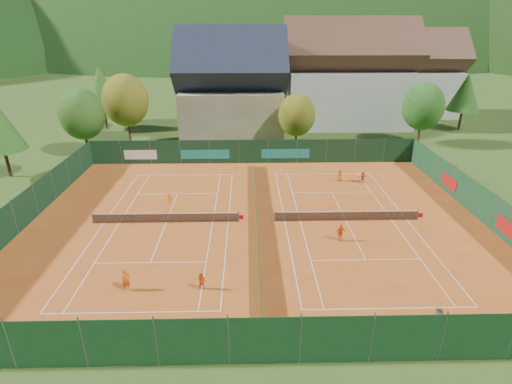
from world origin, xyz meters
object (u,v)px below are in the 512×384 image
(chalet, at_px, (232,91))
(player_left_far, at_px, (170,199))
(player_right_near, at_px, (340,232))
(player_right_far_a, at_px, (340,175))
(hotel_block_a, at_px, (348,81))
(hotel_block_b, at_px, (412,79))
(player_right_far_b, at_px, (363,177))
(player_left_near, at_px, (126,280))
(player_left_mid, at_px, (201,282))
(ball_hopper, at_px, (439,313))

(chalet, relative_size, player_left_far, 13.68)
(player_right_near, xyz_separation_m, player_right_far_a, (2.81, 13.11, -0.06))
(hotel_block_a, distance_m, player_right_near, 41.16)
(hotel_block_b, relative_size, player_right_far_b, 13.23)
(hotel_block_a, bearing_deg, player_right_far_a, -103.88)
(player_right_far_b, bearing_deg, hotel_block_a, -116.90)
(player_left_near, bearing_deg, hotel_block_a, 25.23)
(player_left_mid, bearing_deg, hotel_block_b, 77.49)
(hotel_block_b, xyz_separation_m, player_right_far_a, (-20.53, -34.42, -5.92))
(ball_hopper, xyz_separation_m, player_right_near, (-3.83, 9.45, 0.20))
(player_left_far, xyz_separation_m, player_right_near, (15.00, -7.41, 0.16))
(player_right_far_b, bearing_deg, player_right_far_a, -31.58)
(hotel_block_a, bearing_deg, ball_hopper, -96.41)
(player_right_far_b, bearing_deg, hotel_block_b, -135.60)
(chalet, height_order, player_left_mid, chalet)
(ball_hopper, bearing_deg, player_right_near, 112.04)
(player_left_mid, bearing_deg, chalet, 108.46)
(hotel_block_b, distance_m, ball_hopper, 60.54)
(player_left_near, xyz_separation_m, player_left_mid, (4.94, -0.10, -0.14))
(hotel_block_b, height_order, player_left_far, hotel_block_b)
(hotel_block_b, distance_m, player_left_mid, 63.80)
(hotel_block_b, relative_size, player_right_near, 11.42)
(hotel_block_b, distance_m, player_right_far_a, 40.51)
(ball_hopper, distance_m, player_right_near, 10.20)
(player_right_near, relative_size, player_right_far_a, 1.08)
(chalet, distance_m, ball_hopper, 45.46)
(ball_hopper, distance_m, player_left_far, 25.27)
(hotel_block_a, height_order, player_right_near, hotel_block_a)
(player_left_near, bearing_deg, chalet, 45.42)
(hotel_block_a, xyz_separation_m, player_right_near, (-9.33, -39.53, -6.63))
(ball_hopper, relative_size, player_left_mid, 0.62)
(player_right_far_a, bearing_deg, chalet, -83.18)
(hotel_block_a, height_order, hotel_block_b, hotel_block_a)
(player_left_near, bearing_deg, player_right_far_a, 10.20)
(hotel_block_a, distance_m, hotel_block_b, 16.14)
(player_right_far_a, distance_m, player_right_far_b, 2.47)
(player_left_near, bearing_deg, player_right_near, -14.70)
(player_right_near, height_order, player_right_far_b, player_right_near)
(chalet, bearing_deg, ball_hopper, -72.57)
(player_left_near, distance_m, player_left_far, 13.53)
(player_left_far, bearing_deg, hotel_block_a, -119.98)
(chalet, xyz_separation_m, player_right_far_a, (12.47, -20.42, -5.92))
(hotel_block_a, height_order, player_left_mid, hotel_block_a)
(player_right_far_a, relative_size, player_right_far_b, 1.07)
(player_left_far, xyz_separation_m, player_right_far_a, (17.81, 5.71, 0.11))
(player_left_far, height_order, player_right_far_a, player_right_far_a)
(ball_hopper, distance_m, player_left_mid, 14.72)
(chalet, bearing_deg, player_left_near, -98.32)
(chalet, distance_m, player_left_mid, 40.20)
(player_left_far, distance_m, player_right_near, 16.73)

